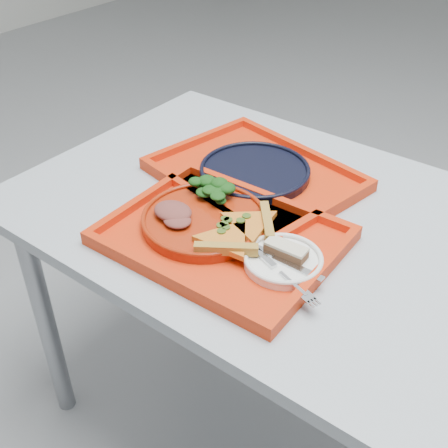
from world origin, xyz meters
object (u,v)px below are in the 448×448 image
(tray_main, at_px, (222,239))
(dessert_bar, at_px, (286,250))
(tray_far, at_px, (255,177))
(navy_plate, at_px, (255,172))
(dinner_plate, at_px, (204,221))

(tray_main, distance_m, dessert_bar, 0.15)
(tray_far, bearing_deg, navy_plate, 0.00)
(tray_main, distance_m, tray_far, 0.25)
(tray_main, height_order, navy_plate, navy_plate)
(tray_main, distance_m, navy_plate, 0.25)
(dinner_plate, bearing_deg, navy_plate, 97.55)
(tray_far, bearing_deg, dinner_plate, -71.41)
(tray_main, relative_size, navy_plate, 1.73)
(tray_main, relative_size, dinner_plate, 1.73)
(tray_main, bearing_deg, dinner_plate, 168.22)
(tray_far, distance_m, dessert_bar, 0.32)
(tray_main, xyz_separation_m, dinner_plate, (-0.05, 0.01, 0.02))
(navy_plate, relative_size, dessert_bar, 3.12)
(tray_main, height_order, tray_far, same)
(tray_far, xyz_separation_m, dessert_bar, (0.23, -0.22, 0.03))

